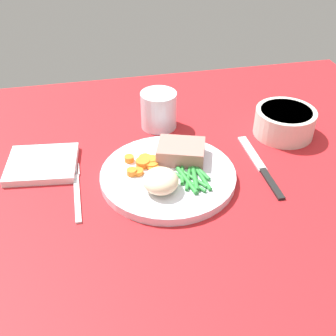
{
  "coord_description": "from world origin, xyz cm",
  "views": [
    {
      "loc": [
        -11.18,
        -60.75,
        50.63
      ],
      "look_at": [
        1.55,
        -0.75,
        4.6
      ],
      "focal_mm": 44.88,
      "sensor_mm": 36.0,
      "label": 1
    }
  ],
  "objects_px": {
    "dinner_plate": "(168,176)",
    "fork": "(77,191)",
    "meat_portion": "(181,151)",
    "salad_bowl": "(285,121)",
    "knife": "(261,167)",
    "napkin": "(42,164)",
    "water_glass": "(159,112)"
  },
  "relations": [
    {
      "from": "salad_bowl",
      "to": "napkin",
      "type": "xyz_separation_m",
      "value": [
        -0.51,
        -0.02,
        -0.03
      ]
    },
    {
      "from": "fork",
      "to": "salad_bowl",
      "type": "distance_m",
      "value": 0.46
    },
    {
      "from": "knife",
      "to": "water_glass",
      "type": "xyz_separation_m",
      "value": [
        -0.16,
        0.19,
        0.03
      ]
    },
    {
      "from": "dinner_plate",
      "to": "fork",
      "type": "bearing_deg",
      "value": -179.12
    },
    {
      "from": "dinner_plate",
      "to": "fork",
      "type": "height_order",
      "value": "dinner_plate"
    },
    {
      "from": "meat_portion",
      "to": "salad_bowl",
      "type": "distance_m",
      "value": 0.25
    },
    {
      "from": "meat_portion",
      "to": "fork",
      "type": "relative_size",
      "value": 0.53
    },
    {
      "from": "dinner_plate",
      "to": "napkin",
      "type": "relative_size",
      "value": 1.91
    },
    {
      "from": "fork",
      "to": "dinner_plate",
      "type": "bearing_deg",
      "value": -2.87
    },
    {
      "from": "water_glass",
      "to": "salad_bowl",
      "type": "relative_size",
      "value": 0.64
    },
    {
      "from": "salad_bowl",
      "to": "meat_portion",
      "type": "bearing_deg",
      "value": -165.04
    },
    {
      "from": "water_glass",
      "to": "napkin",
      "type": "relative_size",
      "value": 0.62
    },
    {
      "from": "napkin",
      "to": "fork",
      "type": "bearing_deg",
      "value": -55.56
    },
    {
      "from": "dinner_plate",
      "to": "water_glass",
      "type": "relative_size",
      "value": 3.11
    },
    {
      "from": "meat_portion",
      "to": "napkin",
      "type": "relative_size",
      "value": 0.67
    },
    {
      "from": "dinner_plate",
      "to": "knife",
      "type": "bearing_deg",
      "value": -0.89
    },
    {
      "from": "knife",
      "to": "napkin",
      "type": "bearing_deg",
      "value": 164.0
    },
    {
      "from": "knife",
      "to": "salad_bowl",
      "type": "xyz_separation_m",
      "value": [
        0.09,
        0.11,
        0.03
      ]
    },
    {
      "from": "meat_portion",
      "to": "knife",
      "type": "bearing_deg",
      "value": -15.88
    },
    {
      "from": "fork",
      "to": "water_glass",
      "type": "xyz_separation_m",
      "value": [
        0.19,
        0.19,
        0.03
      ]
    },
    {
      "from": "dinner_plate",
      "to": "water_glass",
      "type": "bearing_deg",
      "value": 84.05
    },
    {
      "from": "meat_portion",
      "to": "water_glass",
      "type": "height_order",
      "value": "water_glass"
    },
    {
      "from": "meat_portion",
      "to": "knife",
      "type": "xyz_separation_m",
      "value": [
        0.15,
        -0.04,
        -0.03
      ]
    },
    {
      "from": "water_glass",
      "to": "knife",
      "type": "bearing_deg",
      "value": -50.0
    },
    {
      "from": "water_glass",
      "to": "salad_bowl",
      "type": "xyz_separation_m",
      "value": [
        0.26,
        -0.09,
        -0.0
      ]
    },
    {
      "from": "fork",
      "to": "knife",
      "type": "relative_size",
      "value": 0.81
    },
    {
      "from": "knife",
      "to": "meat_portion",
      "type": "bearing_deg",
      "value": 160.53
    },
    {
      "from": "salad_bowl",
      "to": "napkin",
      "type": "relative_size",
      "value": 0.97
    },
    {
      "from": "salad_bowl",
      "to": "fork",
      "type": "bearing_deg",
      "value": -166.47
    },
    {
      "from": "knife",
      "to": "salad_bowl",
      "type": "distance_m",
      "value": 0.14
    },
    {
      "from": "knife",
      "to": "water_glass",
      "type": "distance_m",
      "value": 0.26
    },
    {
      "from": "fork",
      "to": "napkin",
      "type": "height_order",
      "value": "napkin"
    }
  ]
}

